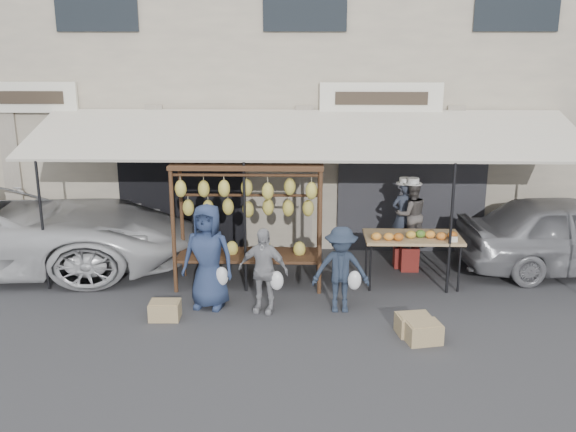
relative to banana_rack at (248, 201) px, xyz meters
The scene contains 16 objects.
ground_plane 2.33m from the banana_rack, 55.80° to the right, with size 90.00×90.00×0.00m, color #2D2D30.
shophouse 5.56m from the banana_rack, 79.17° to the left, with size 24.00×6.15×7.30m.
awning 1.64m from the banana_rack, 41.02° to the left, with size 10.00×2.35×2.92m.
banana_rack is the anchor object (origin of this frame).
produce_table 2.99m from the banana_rack, ahead, with size 1.70×0.90×1.04m.
vendor_left 3.09m from the banana_rack, 19.64° to the left, with size 0.47×0.31×1.28m, color #303746.
vendor_right 3.15m from the banana_rack, 16.16° to the left, with size 0.61×0.48×1.25m, color #524D4A.
customer_left 1.31m from the banana_rack, 120.89° to the right, with size 0.85×0.55×1.74m, color navy.
customer_mid 1.46m from the banana_rack, 73.75° to the right, with size 0.82×0.34×1.41m, color #949498.
customer_right 2.09m from the banana_rack, 34.66° to the right, with size 0.92×0.53×1.42m, color #222C3D.
stool_left 3.33m from the banana_rack, 19.64° to the left, with size 0.29×0.29×0.41m, color maroon.
stool_right 3.38m from the banana_rack, 16.16° to the left, with size 0.33×0.33×0.46m, color maroon.
crate_near_a 3.54m from the banana_rack, 35.80° to the right, with size 0.49×0.38×0.30m, color tan.
crate_near_b 3.76m from the banana_rack, 38.45° to the right, with size 0.49×0.38×0.30m, color tan.
crate_far 2.37m from the banana_rack, 129.48° to the right, with size 0.47×0.36×0.28m, color tan.
sedan 6.17m from the banana_rack, ahead, with size 1.73×4.29×1.46m, color gray.
Camera 1 is at (0.01, -9.32, 4.30)m, focal length 40.00 mm.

